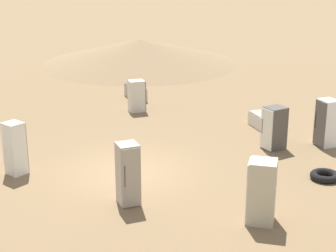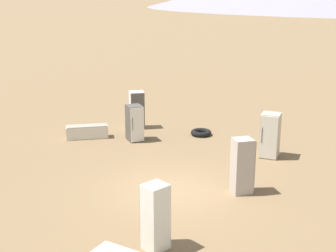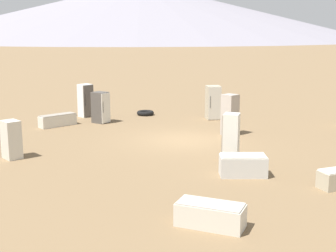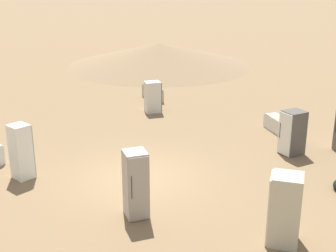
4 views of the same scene
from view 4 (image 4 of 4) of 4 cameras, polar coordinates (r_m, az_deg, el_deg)
ground_plane at (r=15.47m, az=-3.51°, el=-6.29°), size 1000.00×1000.00×0.00m
dirt_mound at (r=32.83m, az=-1.08°, el=8.73°), size 12.72×12.72×1.58m
discarded_fridge_0 at (r=15.81m, az=-17.44°, el=-2.99°), size 0.83×0.83×1.82m
discarded_fridge_3 at (r=24.34m, az=-1.89°, el=4.00°), size 1.20×1.80×0.65m
discarded_fridge_4 at (r=11.98m, az=14.02°, el=-9.87°), size 0.94×0.91×1.84m
discarded_fridge_6 at (r=19.93m, az=13.55°, el=0.00°), size 1.11×2.00×0.61m
discarded_fridge_7 at (r=12.83m, az=-3.93°, el=-7.11°), size 0.79×0.83×1.91m
discarded_fridge_11 at (r=17.66m, az=14.93°, el=-0.79°), size 1.00×0.94×1.64m
discarded_fridge_12 at (r=22.09m, az=-1.85°, el=3.56°), size 0.87×0.75×1.47m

